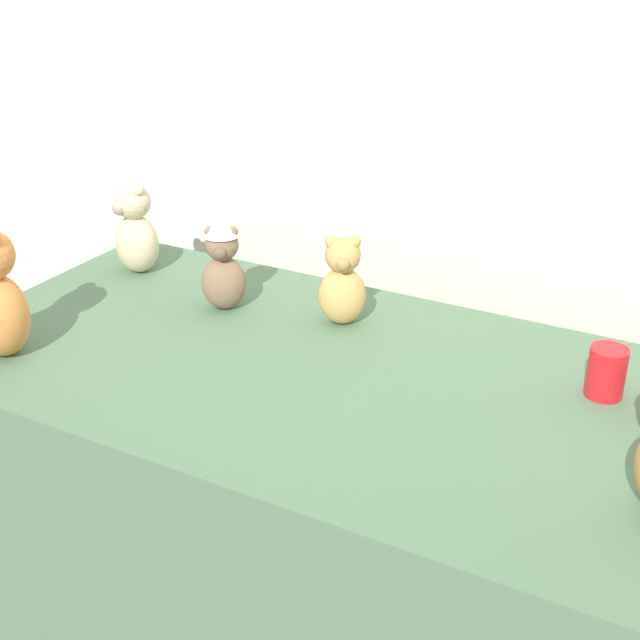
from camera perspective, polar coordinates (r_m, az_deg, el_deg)
wall_back at (r=2.35m, az=8.63°, el=15.80°), size 7.00×0.08×2.60m
display_table at (r=2.11m, az=0.00°, el=-12.46°), size 1.81×0.93×0.77m
teddy_bear_sand at (r=2.42m, az=-12.30°, el=5.91°), size 0.16×0.15×0.26m
teddy_bear_mocha at (r=2.15m, az=-6.55°, el=3.78°), size 0.15×0.14×0.25m
teddy_bear_honey at (r=2.06m, az=1.51°, el=2.49°), size 0.15×0.14×0.23m
party_cup_red at (r=1.87m, az=18.69°, el=-3.34°), size 0.08×0.08×0.11m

